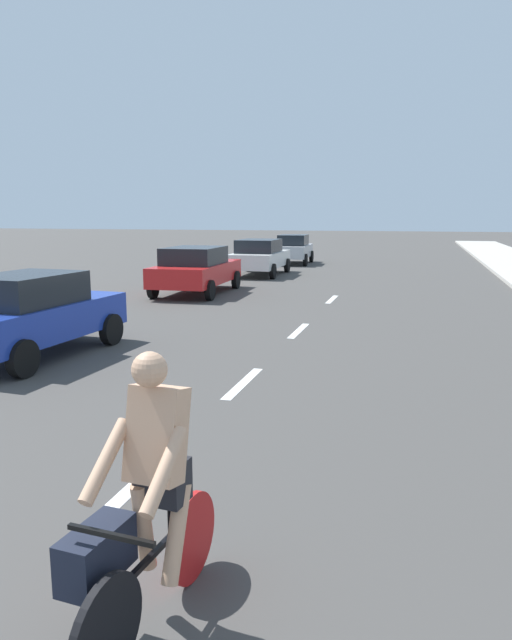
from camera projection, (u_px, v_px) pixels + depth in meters
ground_plane at (333, 299)px, 18.57m from camera, size 160.00×160.00×0.00m
lane_stripe_2 at (139, 481)px, 5.85m from camera, size 0.16×1.80×0.01m
lane_stripe_3 at (243, 383)px, 9.28m from camera, size 0.16×1.80×0.01m
lane_stripe_4 at (299, 331)px, 13.46m from camera, size 0.16×1.80×0.01m
lane_stripe_5 at (332, 299)px, 18.44m from camera, size 0.16×1.80×0.01m
cyclist at (143, 508)px, 3.65m from camera, size 0.64×1.71×1.82m
parked_car_blue at (32, 313)px, 10.87m from camera, size 1.97×3.93×1.57m
parked_car_red at (196, 269)px, 19.72m from camera, size 2.23×4.60×1.57m
parked_car_white at (260, 256)px, 25.74m from camera, size 2.08×4.40×1.57m
parked_car_silver at (294, 248)px, 31.68m from camera, size 1.99×3.95×1.57m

